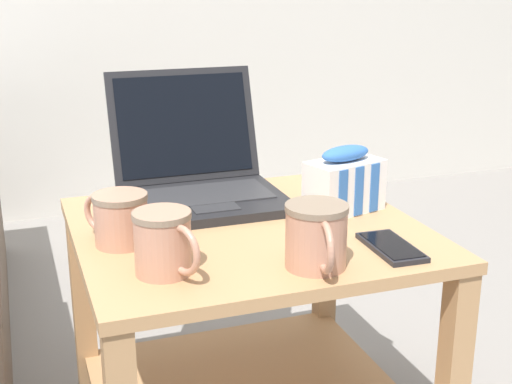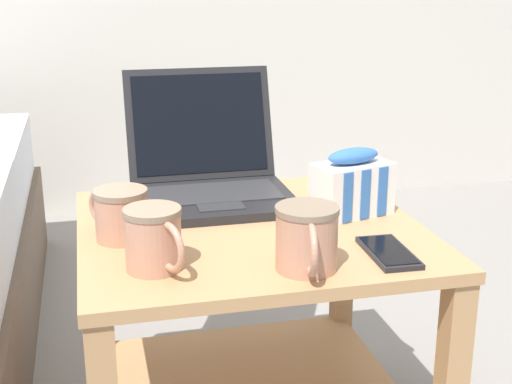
{
  "view_description": "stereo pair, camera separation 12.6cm",
  "coord_description": "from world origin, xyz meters",
  "px_view_note": "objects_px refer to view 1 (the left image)",
  "views": [
    {
      "loc": [
        -0.4,
        -1.17,
        0.94
      ],
      "look_at": [
        0.0,
        -0.04,
        0.56
      ],
      "focal_mm": 50.0,
      "sensor_mm": 36.0,
      "label": 1
    },
    {
      "loc": [
        -0.28,
        -1.21,
        0.94
      ],
      "look_at": [
        0.0,
        -0.04,
        0.56
      ],
      "focal_mm": 50.0,
      "sensor_mm": 36.0,
      "label": 2
    }
  ],
  "objects_px": {
    "mug_front_left": "(119,216)",
    "cell_phone": "(391,247)",
    "laptop": "(198,175)",
    "snack_bag": "(344,182)",
    "mug_front_right": "(164,240)",
    "mug_mid_center": "(317,233)"
  },
  "relations": [
    {
      "from": "mug_front_left",
      "to": "cell_phone",
      "type": "height_order",
      "value": "mug_front_left"
    },
    {
      "from": "laptop",
      "to": "cell_phone",
      "type": "height_order",
      "value": "laptop"
    },
    {
      "from": "snack_bag",
      "to": "cell_phone",
      "type": "height_order",
      "value": "snack_bag"
    },
    {
      "from": "mug_front_left",
      "to": "mug_front_right",
      "type": "xyz_separation_m",
      "value": [
        0.04,
        -0.15,
        0.01
      ]
    },
    {
      "from": "mug_front_left",
      "to": "mug_mid_center",
      "type": "distance_m",
      "value": 0.35
    },
    {
      "from": "mug_mid_center",
      "to": "snack_bag",
      "type": "xyz_separation_m",
      "value": [
        0.17,
        0.24,
        0.0
      ]
    },
    {
      "from": "mug_front_right",
      "to": "mug_mid_center",
      "type": "bearing_deg",
      "value": -13.68
    },
    {
      "from": "laptop",
      "to": "cell_phone",
      "type": "distance_m",
      "value": 0.45
    },
    {
      "from": "mug_front_left",
      "to": "laptop",
      "type": "bearing_deg",
      "value": 46.27
    },
    {
      "from": "mug_mid_center",
      "to": "laptop",
      "type": "bearing_deg",
      "value": 101.43
    },
    {
      "from": "laptop",
      "to": "mug_front_left",
      "type": "xyz_separation_m",
      "value": [
        -0.19,
        -0.2,
        0.0
      ]
    },
    {
      "from": "mug_mid_center",
      "to": "cell_phone",
      "type": "relative_size",
      "value": 1.0
    },
    {
      "from": "mug_front_right",
      "to": "cell_phone",
      "type": "xyz_separation_m",
      "value": [
        0.38,
        -0.03,
        -0.05
      ]
    },
    {
      "from": "mug_mid_center",
      "to": "cell_phone",
      "type": "distance_m",
      "value": 0.16
    },
    {
      "from": "mug_front_left",
      "to": "cell_phone",
      "type": "bearing_deg",
      "value": -23.07
    },
    {
      "from": "mug_front_left",
      "to": "cell_phone",
      "type": "distance_m",
      "value": 0.47
    },
    {
      "from": "mug_front_left",
      "to": "snack_bag",
      "type": "distance_m",
      "value": 0.45
    },
    {
      "from": "mug_front_right",
      "to": "mug_mid_center",
      "type": "xyz_separation_m",
      "value": [
        0.23,
        -0.06,
        0.0
      ]
    },
    {
      "from": "laptop",
      "to": "snack_bag",
      "type": "xyz_separation_m",
      "value": [
        0.25,
        -0.17,
        0.01
      ]
    },
    {
      "from": "cell_phone",
      "to": "snack_bag",
      "type": "bearing_deg",
      "value": 85.86
    },
    {
      "from": "snack_bag",
      "to": "mug_front_right",
      "type": "bearing_deg",
      "value": -155.43
    },
    {
      "from": "mug_front_left",
      "to": "mug_front_right",
      "type": "height_order",
      "value": "mug_front_right"
    }
  ]
}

